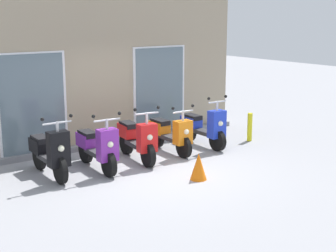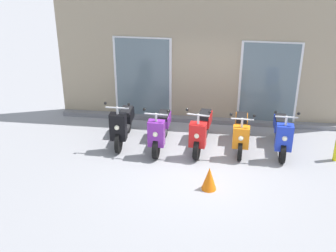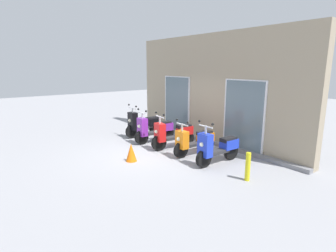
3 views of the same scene
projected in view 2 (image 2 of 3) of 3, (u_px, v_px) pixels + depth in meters
name	position (u px, v px, depth m)	size (l,w,h in m)	color
ground_plane	(198.00, 164.00, 10.78)	(40.00, 40.00, 0.00)	#939399
storefront_facade	(206.00, 55.00, 12.12)	(7.85, 0.50, 3.80)	gray
scooter_black	(123.00, 124.00, 11.50)	(0.62, 1.59, 1.29)	black
scooter_purple	(160.00, 130.00, 11.29)	(0.61, 1.61, 1.25)	black
scooter_red	(201.00, 130.00, 11.24)	(0.59, 1.61, 1.25)	black
scooter_orange	(241.00, 132.00, 11.25)	(0.59, 1.57, 1.16)	black
scooter_blue	(282.00, 134.00, 11.12)	(0.57, 1.59, 1.27)	black
traffic_cone	(209.00, 178.00, 9.77)	(0.32, 0.32, 0.52)	orange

